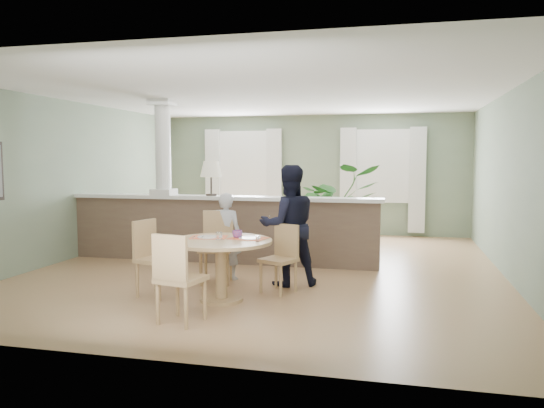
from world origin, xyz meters
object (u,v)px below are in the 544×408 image
(chair_near, at_px, (177,274))
(child_person, at_px, (227,236))
(sofa, at_px, (221,224))
(houseplant, at_px, (336,209))
(chair_far_man, at_px, (282,255))
(man_person, at_px, (289,225))
(chair_side, at_px, (152,254))
(dining_table, at_px, (222,252))
(chair_far_boy, at_px, (217,243))

(chair_near, xyz_separation_m, child_person, (-0.15, 2.09, 0.09))
(sofa, relative_size, child_person, 2.63)
(houseplant, distance_m, chair_far_man, 2.88)
(child_person, bearing_deg, sofa, -62.00)
(man_person, bearing_deg, chair_near, 44.04)
(houseplant, height_order, man_person, man_person)
(sofa, bearing_deg, chair_far_man, -55.31)
(chair_side, relative_size, child_person, 0.77)
(dining_table, xyz_separation_m, chair_near, (-0.15, -0.99, -0.07))
(houseplant, bearing_deg, chair_far_boy, -118.36)
(houseplant, bearing_deg, chair_far_man, -97.42)
(sofa, distance_m, chair_side, 3.42)
(houseplant, bearing_deg, child_person, -118.81)
(houseplant, xyz_separation_m, dining_table, (-0.98, -3.44, -0.22))
(chair_far_boy, xyz_separation_m, chair_side, (-0.55, -0.88, -0.02))
(chair_far_boy, distance_m, chair_near, 1.92)
(chair_far_man, bearing_deg, chair_side, -135.37)
(chair_near, relative_size, man_person, 0.59)
(chair_far_boy, xyz_separation_m, chair_far_man, (0.99, -0.32, -0.06))
(dining_table, bearing_deg, chair_far_boy, 112.69)
(chair_far_boy, bearing_deg, dining_table, -77.28)
(chair_far_man, distance_m, chair_side, 1.64)
(houseplant, xyz_separation_m, chair_near, (-1.13, -4.43, -0.28))
(houseplant, xyz_separation_m, chair_far_man, (-0.37, -2.84, -0.33))
(houseplant, height_order, chair_far_boy, houseplant)
(chair_side, bearing_deg, chair_far_boy, -17.57)
(chair_near, height_order, man_person, man_person)
(sofa, relative_size, chair_near, 3.42)
(chair_near, bearing_deg, child_person, -74.15)
(chair_far_man, xyz_separation_m, chair_side, (-1.54, -0.57, 0.04))
(houseplant, relative_size, dining_table, 1.31)
(sofa, xyz_separation_m, chair_far_boy, (0.82, -2.53, 0.07))
(chair_far_boy, bearing_deg, child_person, 57.46)
(dining_table, bearing_deg, man_person, 57.34)
(sofa, bearing_deg, chair_near, -74.46)
(sofa, xyz_separation_m, chair_far_man, (1.81, -2.84, 0.00))
(child_person, bearing_deg, chair_side, 66.68)
(chair_side, bearing_deg, chair_near, -128.28)
(houseplant, xyz_separation_m, child_person, (-1.28, -2.34, -0.19))
(houseplant, distance_m, child_person, 2.67)
(houseplant, xyz_separation_m, chair_far_boy, (-1.36, -2.52, -0.27))
(sofa, height_order, child_person, child_person)
(sofa, height_order, man_person, man_person)
(chair_far_boy, distance_m, chair_side, 1.04)
(chair_near, bearing_deg, houseplant, -92.68)
(chair_far_boy, bearing_deg, sofa, 97.96)
(chair_far_boy, bearing_deg, man_person, -6.82)
(child_person, bearing_deg, dining_table, 112.47)
(sofa, height_order, chair_side, sofa)
(chair_far_man, relative_size, child_person, 0.70)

